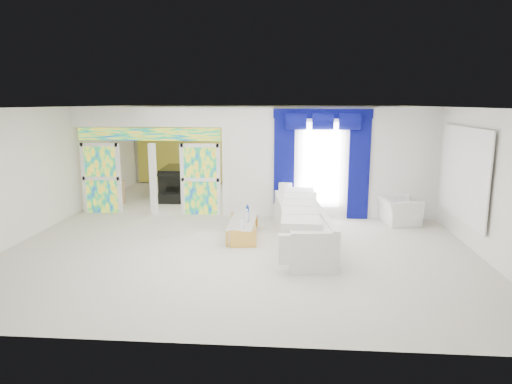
# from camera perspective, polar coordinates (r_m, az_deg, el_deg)

# --- Properties ---
(floor) EXTENTS (12.00, 12.00, 0.00)m
(floor) POSITION_cam_1_polar(r_m,az_deg,el_deg) (11.90, -0.99, -4.07)
(floor) COLOR #B7AF9E
(floor) RESTS_ON ground
(dividing_wall) EXTENTS (5.70, 0.18, 3.00)m
(dividing_wall) POSITION_cam_1_polar(r_m,az_deg,el_deg) (12.58, 9.25, 3.58)
(dividing_wall) COLOR white
(dividing_wall) RESTS_ON ground
(dividing_header) EXTENTS (4.30, 0.18, 0.55)m
(dividing_header) POSITION_cam_1_polar(r_m,az_deg,el_deg) (13.05, -13.32, 9.10)
(dividing_header) COLOR white
(dividing_header) RESTS_ON dividing_wall
(stained_panel_left) EXTENTS (0.95, 0.04, 2.00)m
(stained_panel_left) POSITION_cam_1_polar(r_m,az_deg,el_deg) (13.71, -18.68, 1.64)
(stained_panel_left) COLOR #994C3F
(stained_panel_left) RESTS_ON ground
(stained_panel_right) EXTENTS (0.95, 0.04, 2.00)m
(stained_panel_right) POSITION_cam_1_polar(r_m,az_deg,el_deg) (12.86, -6.91, 1.56)
(stained_panel_right) COLOR #994C3F
(stained_panel_right) RESTS_ON ground
(stained_transom) EXTENTS (4.00, 0.05, 0.35)m
(stained_transom) POSITION_cam_1_polar(r_m,az_deg,el_deg) (13.07, -13.22, 7.02)
(stained_transom) COLOR #994C3F
(stained_transom) RESTS_ON dividing_header
(window_pane) EXTENTS (1.00, 0.02, 2.30)m
(window_pane) POSITION_cam_1_polar(r_m,az_deg,el_deg) (12.47, 8.13, 3.32)
(window_pane) COLOR white
(window_pane) RESTS_ON dividing_wall
(blue_drape_left) EXTENTS (0.55, 0.10, 2.80)m
(blue_drape_left) POSITION_cam_1_polar(r_m,az_deg,el_deg) (12.42, 3.52, 3.15)
(blue_drape_left) COLOR #05044E
(blue_drape_left) RESTS_ON ground
(blue_drape_right) EXTENTS (0.55, 0.10, 2.80)m
(blue_drape_right) POSITION_cam_1_polar(r_m,az_deg,el_deg) (12.55, 12.70, 2.98)
(blue_drape_right) COLOR #05044E
(blue_drape_right) RESTS_ON ground
(blue_pelmet) EXTENTS (2.60, 0.12, 0.25)m
(blue_pelmet) POSITION_cam_1_polar(r_m,az_deg,el_deg) (12.33, 8.31, 9.62)
(blue_pelmet) COLOR #05044E
(blue_pelmet) RESTS_ON dividing_wall
(wall_mirror) EXTENTS (0.04, 2.70, 1.90)m
(wall_mirror) POSITION_cam_1_polar(r_m,az_deg,el_deg) (11.22, 24.45, 2.09)
(wall_mirror) COLOR white
(wall_mirror) RESTS_ON ground
(gold_curtains) EXTENTS (9.70, 0.12, 2.90)m
(gold_curtains) POSITION_cam_1_polar(r_m,az_deg,el_deg) (17.44, 0.85, 5.78)
(gold_curtains) COLOR gold
(gold_curtains) RESTS_ON ground
(white_sofa) EXTENTS (1.34, 4.23, 0.79)m
(white_sofa) POSITION_cam_1_polar(r_m,az_deg,el_deg) (10.43, 5.59, -4.06)
(white_sofa) COLOR silver
(white_sofa) RESTS_ON ground
(coffee_table) EXTENTS (0.77, 1.80, 0.39)m
(coffee_table) POSITION_cam_1_polar(r_m,az_deg,el_deg) (10.83, -1.64, -4.55)
(coffee_table) COLOR gold
(coffee_table) RESTS_ON ground
(console_table) EXTENTS (1.22, 0.42, 0.40)m
(console_table) POSITION_cam_1_polar(r_m,az_deg,el_deg) (12.48, 5.01, -2.43)
(console_table) COLOR white
(console_table) RESTS_ON ground
(table_lamp) EXTENTS (0.36, 0.36, 0.58)m
(table_lamp) POSITION_cam_1_polar(r_m,az_deg,el_deg) (12.38, 3.66, -0.20)
(table_lamp) COLOR white
(table_lamp) RESTS_ON console_table
(armchair) EXTENTS (1.06, 1.17, 0.68)m
(armchair) POSITION_cam_1_polar(r_m,az_deg,el_deg) (12.50, 17.30, -2.24)
(armchair) COLOR silver
(armchair) RESTS_ON ground
(grand_piano) EXTENTS (1.49, 1.89, 0.92)m
(grand_piano) POSITION_cam_1_polar(r_m,az_deg,el_deg) (16.10, -8.97, 1.46)
(grand_piano) COLOR black
(grand_piano) RESTS_ON ground
(piano_bench) EXTENTS (0.94, 0.41, 0.31)m
(piano_bench) POSITION_cam_1_polar(r_m,az_deg,el_deg) (14.63, -10.37, -0.76)
(piano_bench) COLOR black
(piano_bench) RESTS_ON ground
(tv_console) EXTENTS (0.56, 0.52, 0.73)m
(tv_console) POSITION_cam_1_polar(r_m,az_deg,el_deg) (14.81, -17.23, -0.10)
(tv_console) COLOR tan
(tv_console) RESTS_ON ground
(chandelier) EXTENTS (0.60, 0.60, 0.60)m
(chandelier) POSITION_cam_1_polar(r_m,az_deg,el_deg) (15.22, -8.54, 9.23)
(chandelier) COLOR gold
(chandelier) RESTS_ON ceiling
(decanters) EXTENTS (0.15, 1.05, 0.19)m
(decanters) POSITION_cam_1_polar(r_m,az_deg,el_deg) (10.92, -1.35, -2.95)
(decanters) COLOR #163299
(decanters) RESTS_ON coffee_table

